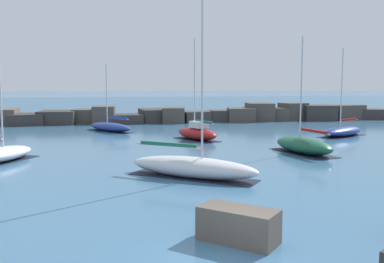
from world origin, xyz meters
The scene contains 8 objects.
open_sea_beyond centered at (0.00, 108.33, 0.00)m, with size 400.00×116.00×0.01m.
breakwater_jetty centered at (1.99, 48.46, 0.97)m, with size 70.80×7.21×2.59m.
foreground_rocks centered at (1.35, -0.73, 0.53)m, with size 21.72×9.50×1.32m.
sailboat_moored_2 centered at (11.33, 19.61, 0.64)m, with size 3.82×6.65×9.04m.
sailboat_moored_3 centered at (-3.96, 37.84, 0.52)m, with size 5.80×6.74×7.62m.
sailboat_moored_4 centered at (19.92, 29.30, 0.53)m, with size 6.66×5.44×8.95m.
sailboat_moored_5 centered at (4.54, 28.90, 0.70)m, with size 4.30×5.91×9.69m.
sailboat_moored_6 centered at (1.33, 12.48, 0.63)m, with size 7.69×6.32×10.80m.
Camera 1 is at (-2.70, -11.57, 5.42)m, focal length 40.00 mm.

